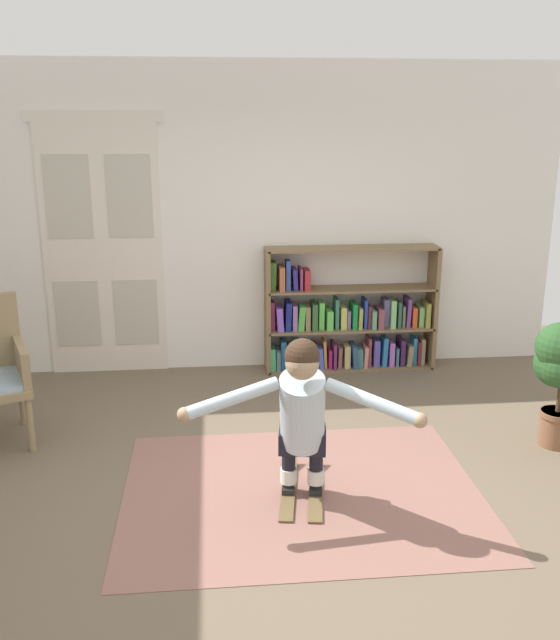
# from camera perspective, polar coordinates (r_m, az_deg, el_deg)

# --- Properties ---
(ground_plane) EXTENTS (7.20, 7.20, 0.00)m
(ground_plane) POSITION_cam_1_polar(r_m,az_deg,el_deg) (4.73, -0.55, -14.22)
(ground_plane) COLOR brown
(back_wall) EXTENTS (6.00, 0.10, 2.90)m
(back_wall) POSITION_cam_1_polar(r_m,az_deg,el_deg) (6.74, -2.57, 8.14)
(back_wall) COLOR white
(back_wall) RESTS_ON ground
(double_door) EXTENTS (1.22, 0.05, 2.45)m
(double_door) POSITION_cam_1_polar(r_m,az_deg,el_deg) (6.78, -14.22, 5.83)
(double_door) COLOR silver
(double_door) RESTS_ON ground
(rug) EXTENTS (2.35, 1.86, 0.01)m
(rug) POSITION_cam_1_polar(r_m,az_deg,el_deg) (4.78, 1.80, -13.81)
(rug) COLOR #8A5F54
(rug) RESTS_ON ground
(bookshelf) EXTENTS (1.66, 0.30, 1.21)m
(bookshelf) POSITION_cam_1_polar(r_m,az_deg,el_deg) (6.84, 5.24, -0.07)
(bookshelf) COLOR brown
(bookshelf) RESTS_ON ground
(skis_pair) EXTENTS (0.39, 0.81, 0.07)m
(skis_pair) POSITION_cam_1_polar(r_m,az_deg,el_deg) (4.80, 1.81, -13.43)
(skis_pair) COLOR brown
(skis_pair) RESTS_ON rug
(person_skier) EXTENTS (1.44, 0.70, 1.08)m
(person_skier) POSITION_cam_1_polar(r_m,az_deg,el_deg) (4.34, 1.82, -7.26)
(person_skier) COLOR white
(person_skier) RESTS_ON skis_pair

